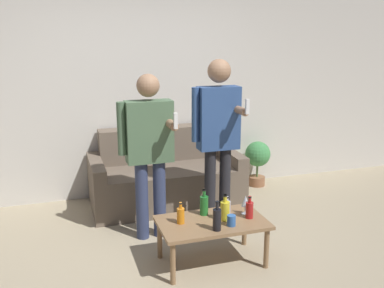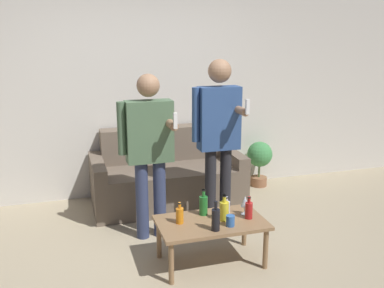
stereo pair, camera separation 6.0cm
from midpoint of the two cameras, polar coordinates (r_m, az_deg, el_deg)
name	(u,v)px [view 2 (the right image)]	position (r m, az deg, el deg)	size (l,w,h in m)	color
ground_plane	(180,269)	(3.79, -1.18, -16.33)	(16.00, 16.00, 0.00)	tan
wall_back	(136,85)	(5.22, -7.18, 7.75)	(8.00, 0.06, 2.70)	silver
couch	(166,177)	(5.07, -3.12, -4.41)	(1.72, 0.86, 0.86)	#6B5B4C
coffee_table	(211,226)	(3.73, 3.05, -10.86)	(0.92, 0.54, 0.39)	#8E6B47
bottle_orange	(226,207)	(3.83, 5.07, -8.39)	(0.06, 0.06, 0.16)	silver
bottle_green	(224,210)	(3.70, 4.77, -8.82)	(0.08, 0.08, 0.23)	yellow
bottle_dark	(180,215)	(3.64, -1.17, -9.44)	(0.06, 0.06, 0.19)	orange
bottle_yellow	(203,205)	(3.80, 1.99, -8.10)	(0.07, 0.07, 0.23)	#23752D
bottle_red	(249,210)	(3.76, 8.04, -8.68)	(0.07, 0.07, 0.20)	#B21E1E
bottle_clear	(216,219)	(3.51, 3.68, -9.95)	(0.07, 0.07, 0.25)	black
wine_glass_near	(245,202)	(3.82, 7.53, -7.64)	(0.07, 0.07, 0.17)	silver
cup_on_table	(230,221)	(3.62, 5.61, -10.15)	(0.07, 0.07, 0.09)	#3366B2
person_standing_left	(149,145)	(4.03, -5.32, -0.13)	(0.51, 0.42, 1.60)	navy
person_standing_right	(218,130)	(4.24, 3.95, 1.86)	(0.48, 0.43, 1.72)	#232328
potted_plant	(260,158)	(5.66, 9.30, -1.84)	(0.33, 0.33, 0.59)	#936042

